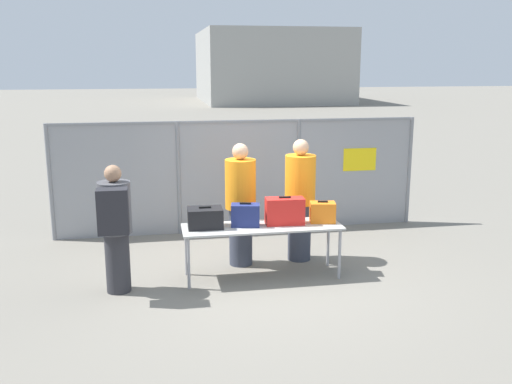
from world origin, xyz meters
TOP-DOWN VIEW (x-y plane):
  - ground_plane at (0.00, 0.00)m, footprint 120.00×120.00m
  - fence_section at (0.02, 2.15)m, footprint 6.25×0.07m
  - inspection_table at (-0.03, -0.08)m, footprint 2.13×0.63m
  - suitcase_black at (-0.79, -0.02)m, footprint 0.47×0.35m
  - suitcase_navy at (-0.26, -0.05)m, footprint 0.41×0.28m
  - suitcase_red at (0.28, -0.05)m, footprint 0.53×0.26m
  - suitcase_orange at (0.81, -0.05)m, footprint 0.38×0.29m
  - traveler_hooded at (-1.93, -0.30)m, footprint 0.40×0.63m
  - security_worker_near at (-0.24, 0.47)m, footprint 0.44×0.44m
  - security_worker_far at (0.64, 0.53)m, footprint 0.44×0.44m
  - utility_trailer at (1.38, 4.88)m, footprint 3.68×2.19m
  - distant_hangar at (7.47, 36.29)m, footprint 10.16×12.09m

SIDE VIEW (x-z plane):
  - ground_plane at x=0.00m, z-range 0.00..0.00m
  - utility_trailer at x=1.38m, z-range 0.07..0.75m
  - inspection_table at x=-0.03m, z-range 0.31..1.03m
  - suitcase_black at x=-0.79m, z-range 0.71..1.00m
  - suitcase_orange at x=0.81m, z-range 0.71..1.01m
  - suitcase_navy at x=-0.26m, z-range 0.71..1.03m
  - traveler_hooded at x=-1.93m, z-range 0.08..1.72m
  - suitcase_red at x=0.28m, z-range 0.71..1.09m
  - security_worker_near at x=-0.24m, z-range 0.03..1.79m
  - security_worker_far at x=0.64m, z-range 0.03..1.82m
  - fence_section at x=0.02m, z-range 0.05..1.97m
  - distant_hangar at x=7.47m, z-range 0.00..5.21m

